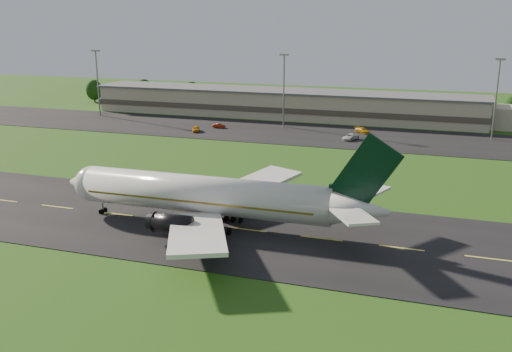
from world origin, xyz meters
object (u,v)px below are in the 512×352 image
(light_mast_centre, at_px, (284,82))
(service_vehicle_d, at_px, (363,130))
(light_mast_east, at_px, (497,89))
(service_vehicle_a, at_px, (196,129))
(service_vehicle_c, at_px, (350,137))
(light_mast_west, at_px, (97,75))
(service_vehicle_b, at_px, (219,126))
(airliner, at_px, (210,196))
(terminal, at_px, (302,105))

(light_mast_centre, relative_size, service_vehicle_d, 4.28)
(light_mast_east, distance_m, service_vehicle_a, 77.77)
(service_vehicle_c, relative_size, service_vehicle_d, 1.10)
(light_mast_east, distance_m, service_vehicle_c, 37.97)
(light_mast_west, height_order, service_vehicle_b, light_mast_west)
(airliner, distance_m, terminal, 96.67)
(light_mast_centre, distance_m, service_vehicle_d, 25.74)
(service_vehicle_a, height_order, service_vehicle_d, service_vehicle_a)
(terminal, relative_size, service_vehicle_a, 33.09)
(terminal, bearing_deg, light_mast_centre, -94.95)
(light_mast_west, relative_size, service_vehicle_a, 4.64)
(light_mast_west, xyz_separation_m, service_vehicle_b, (43.48, -7.68, -12.05))
(terminal, relative_size, service_vehicle_d, 30.47)
(terminal, bearing_deg, service_vehicle_b, -126.92)
(service_vehicle_d, bearing_deg, airliner, -149.73)
(light_mast_east, height_order, service_vehicle_c, light_mast_east)
(airliner, relative_size, terminal, 0.35)
(airliner, height_order, light_mast_centre, light_mast_centre)
(light_mast_west, distance_m, light_mast_centre, 60.00)
(airliner, bearing_deg, service_vehicle_a, 115.19)
(airliner, height_order, light_mast_east, light_mast_east)
(service_vehicle_c, bearing_deg, service_vehicle_d, 101.23)
(service_vehicle_b, bearing_deg, light_mast_centre, -67.46)
(light_mast_centre, distance_m, service_vehicle_b, 21.85)
(service_vehicle_b, bearing_deg, terminal, -39.30)
(terminal, xyz_separation_m, light_mast_centre, (-1.40, -16.18, 8.75))
(light_mast_centre, bearing_deg, service_vehicle_d, -5.66)
(service_vehicle_c, bearing_deg, light_mast_centre, 171.13)
(service_vehicle_a, bearing_deg, service_vehicle_d, -7.56)
(light_mast_centre, distance_m, service_vehicle_c, 26.99)
(light_mast_centre, bearing_deg, service_vehicle_b, -155.08)
(airliner, bearing_deg, service_vehicle_d, 80.96)
(service_vehicle_d, bearing_deg, service_vehicle_b, 136.58)
(light_mast_east, xyz_separation_m, service_vehicle_b, (-71.52, -7.68, -12.05))
(service_vehicle_a, xyz_separation_m, service_vehicle_d, (43.16, 12.29, -0.06))
(service_vehicle_a, distance_m, service_vehicle_c, 41.55)
(light_mast_east, bearing_deg, service_vehicle_d, -176.02)
(light_mast_west, xyz_separation_m, service_vehicle_a, (39.53, -14.54, -11.89))
(light_mast_centre, height_order, service_vehicle_b, light_mast_centre)
(terminal, relative_size, service_vehicle_b, 40.75)
(service_vehicle_b, height_order, service_vehicle_d, service_vehicle_d)
(airliner, relative_size, light_mast_centre, 2.52)
(airliner, relative_size, service_vehicle_b, 14.40)
(light_mast_centre, bearing_deg, service_vehicle_c, -29.82)
(airliner, bearing_deg, light_mast_centre, 97.34)
(airliner, xyz_separation_m, light_mast_centre, (-11.17, 79.99, 8.08))
(light_mast_east, xyz_separation_m, service_vehicle_d, (-32.31, -2.25, -11.95))
(service_vehicle_c, xyz_separation_m, service_vehicle_d, (1.68, 9.80, -0.04))
(light_mast_centre, height_order, light_mast_east, same)
(terminal, bearing_deg, airliner, -84.20)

